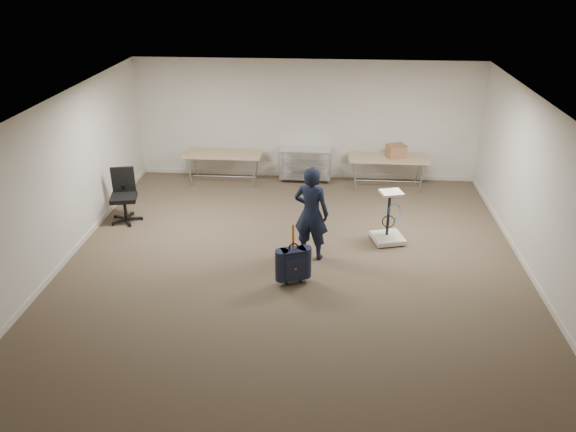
{
  "coord_description": "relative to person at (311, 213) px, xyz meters",
  "views": [
    {
      "loc": [
        0.57,
        -8.29,
        4.93
      ],
      "look_at": [
        -0.1,
        0.3,
        0.89
      ],
      "focal_mm": 35.0,
      "sensor_mm": 36.0,
      "label": 1
    }
  ],
  "objects": [
    {
      "name": "ground",
      "position": [
        -0.28,
        -0.52,
        -0.85
      ],
      "size": [
        9.0,
        9.0,
        0.0
      ],
      "primitive_type": "plane",
      "color": "#4C3E2E",
      "rests_on": "ground"
    },
    {
      "name": "suitcase",
      "position": [
        -0.25,
        -0.92,
        -0.49
      ],
      "size": [
        0.44,
        0.35,
        1.06
      ],
      "color": "black",
      "rests_on": "ground"
    },
    {
      "name": "wire_shelf",
      "position": [
        -0.28,
        3.68,
        -0.41
      ],
      "size": [
        1.22,
        0.47,
        0.8
      ],
      "color": "silver",
      "rests_on": "ground"
    },
    {
      "name": "folding_table_right",
      "position": [
        1.62,
        3.43,
        -0.18
      ],
      "size": [
        1.8,
        0.75,
        0.73
      ],
      "color": "tan",
      "rests_on": "ground"
    },
    {
      "name": "office_chair",
      "position": [
        -3.8,
        1.23,
        -0.53
      ],
      "size": [
        0.65,
        0.65,
        1.07
      ],
      "color": "black",
      "rests_on": "ground"
    },
    {
      "name": "cardboard_box",
      "position": [
        1.78,
        3.45,
        0.03
      ],
      "size": [
        0.48,
        0.42,
        0.3
      ],
      "primitive_type": "cube",
      "rotation": [
        0.0,
        0.0,
        0.36
      ],
      "color": "#9F774A",
      "rests_on": "folding_table_right"
    },
    {
      "name": "room_shell",
      "position": [
        -0.28,
        0.86,
        -0.8
      ],
      "size": [
        8.0,
        9.0,
        9.0
      ],
      "color": "beige",
      "rests_on": "ground"
    },
    {
      "name": "equipment_cart",
      "position": [
        1.43,
        0.71,
        -0.59
      ],
      "size": [
        0.68,
        0.68,
        1.01
      ],
      "color": "beige",
      "rests_on": "ground"
    },
    {
      "name": "folding_table_left",
      "position": [
        -2.18,
        3.43,
        -0.18
      ],
      "size": [
        1.8,
        0.75,
        0.73
      ],
      "color": "tan",
      "rests_on": "ground"
    },
    {
      "name": "person",
      "position": [
        0.0,
        0.0,
        0.0
      ],
      "size": [
        0.71,
        0.56,
        1.71
      ],
      "primitive_type": "imported",
      "rotation": [
        0.0,
        0.0,
        2.86
      ],
      "color": "black",
      "rests_on": "ground"
    }
  ]
}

